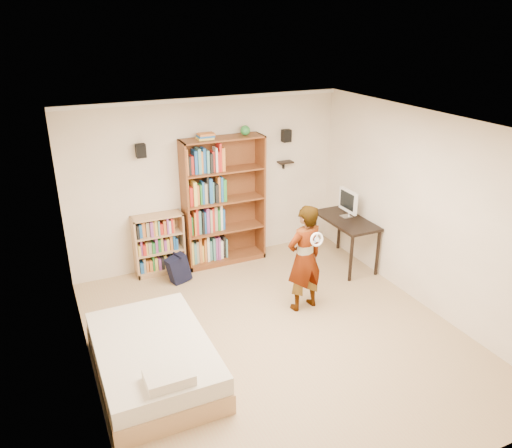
{
  "coord_description": "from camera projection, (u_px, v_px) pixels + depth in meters",
  "views": [
    {
      "loc": [
        -2.49,
        -4.78,
        3.79
      ],
      "look_at": [
        -0.02,
        0.6,
        1.34
      ],
      "focal_mm": 35.0,
      "sensor_mm": 36.0,
      "label": 1
    }
  ],
  "objects": [
    {
      "name": "speaker_left",
      "position": [
        141.0,
        151.0,
        7.27
      ],
      "size": [
        0.14,
        0.12,
        0.2
      ],
      "primitive_type": "cube",
      "color": "black",
      "rests_on": "room_shell"
    },
    {
      "name": "person",
      "position": [
        305.0,
        258.0,
        6.78
      ],
      "size": [
        0.61,
        0.44,
        1.54
      ],
      "primitive_type": "imported",
      "rotation": [
        0.0,
        0.0,
        3.28
      ],
      "color": "black",
      "rests_on": "ground"
    },
    {
      "name": "crown_molding",
      "position": [
        281.0,
        130.0,
        5.4
      ],
      "size": [
        4.5,
        5.0,
        0.06
      ],
      "color": "white",
      "rests_on": "room_shell"
    },
    {
      "name": "speaker_right",
      "position": [
        286.0,
        136.0,
        8.19
      ],
      "size": [
        0.14,
        0.12,
        0.2
      ],
      "primitive_type": "cube",
      "color": "black",
      "rests_on": "room_shell"
    },
    {
      "name": "daybed",
      "position": [
        153.0,
        355.0,
        5.62
      ],
      "size": [
        1.23,
        1.9,
        0.56
      ],
      "primitive_type": null,
      "color": "silver",
      "rests_on": "ground"
    },
    {
      "name": "imac",
      "position": [
        347.0,
        204.0,
        8.03
      ],
      "size": [
        0.09,
        0.45,
        0.45
      ],
      "primitive_type": null,
      "rotation": [
        0.0,
        0.0,
        0.01
      ],
      "color": "white",
      "rests_on": "computer_desk"
    },
    {
      "name": "ground",
      "position": [
        277.0,
        336.0,
        6.42
      ],
      "size": [
        4.5,
        5.0,
        0.01
      ],
      "primitive_type": "cube",
      "color": "tan",
      "rests_on": "ground"
    },
    {
      "name": "low_bookshelf",
      "position": [
        159.0,
        244.0,
        7.86
      ],
      "size": [
        0.78,
        0.29,
        0.98
      ],
      "primitive_type": null,
      "color": "tan",
      "rests_on": "ground"
    },
    {
      "name": "computer_desk",
      "position": [
        345.0,
        242.0,
        8.18
      ],
      "size": [
        0.58,
        1.17,
        0.8
      ],
      "primitive_type": null,
      "color": "black",
      "rests_on": "ground"
    },
    {
      "name": "tall_bookshelf",
      "position": [
        224.0,
        202.0,
        8.03
      ],
      "size": [
        1.32,
        0.39,
        2.1
      ],
      "primitive_type": null,
      "color": "brown",
      "rests_on": "ground"
    },
    {
      "name": "room_shell",
      "position": [
        279.0,
        208.0,
        5.75
      ],
      "size": [
        4.52,
        5.02,
        2.71
      ],
      "color": "white",
      "rests_on": "ground"
    },
    {
      "name": "navy_bag",
      "position": [
        178.0,
        268.0,
        7.65
      ],
      "size": [
        0.39,
        0.3,
        0.46
      ],
      "primitive_type": null,
      "rotation": [
        0.0,
        0.0,
        0.25
      ],
      "color": "black",
      "rests_on": "ground"
    },
    {
      "name": "wii_wheel",
      "position": [
        317.0,
        239.0,
        6.39
      ],
      "size": [
        0.19,
        0.07,
        0.19
      ],
      "primitive_type": "torus",
      "rotation": [
        1.36,
        0.0,
        0.0
      ],
      "color": "white",
      "rests_on": "person"
    },
    {
      "name": "wall_shelf",
      "position": [
        285.0,
        162.0,
        8.37
      ],
      "size": [
        0.25,
        0.16,
        0.02
      ],
      "primitive_type": "cube",
      "color": "black",
      "rests_on": "room_shell"
    }
  ]
}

